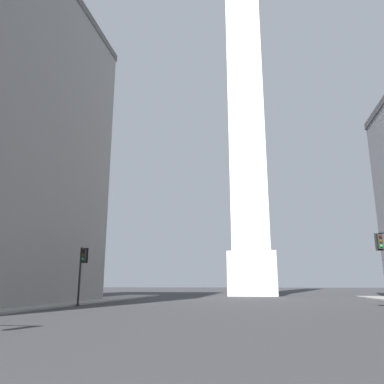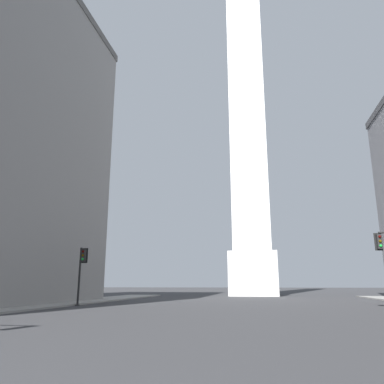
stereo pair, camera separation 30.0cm
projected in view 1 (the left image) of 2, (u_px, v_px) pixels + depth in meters
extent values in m
cube|color=silver|center=(252.00, 274.00, 60.58)|extent=(7.62, 7.62, 6.90)
cube|color=white|center=(245.00, 80.00, 68.92)|extent=(6.10, 6.10, 62.98)
cylinder|color=black|center=(80.00, 276.00, 33.10)|extent=(0.18, 0.18, 5.04)
cylinder|color=#262626|center=(78.00, 305.00, 32.51)|extent=(0.40, 0.40, 0.10)
cube|color=black|center=(84.00, 255.00, 33.49)|extent=(0.36, 0.36, 1.10)
cube|color=black|center=(85.00, 255.00, 33.66)|extent=(0.58, 0.06, 1.32)
sphere|color=#410907|center=(83.00, 251.00, 33.39)|extent=(0.22, 0.22, 0.22)
sphere|color=#483506|center=(83.00, 255.00, 33.31)|extent=(0.22, 0.22, 0.22)
sphere|color=green|center=(83.00, 259.00, 33.23)|extent=(0.22, 0.22, 0.22)
cube|color=black|center=(380.00, 242.00, 28.22)|extent=(0.37, 0.37, 1.10)
cube|color=black|center=(379.00, 242.00, 28.39)|extent=(0.58, 0.08, 1.32)
sphere|color=#410907|center=(380.00, 237.00, 28.12)|extent=(0.22, 0.22, 0.22)
sphere|color=#483506|center=(381.00, 241.00, 28.03)|extent=(0.22, 0.22, 0.22)
sphere|color=green|center=(381.00, 246.00, 27.95)|extent=(0.22, 0.22, 0.22)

